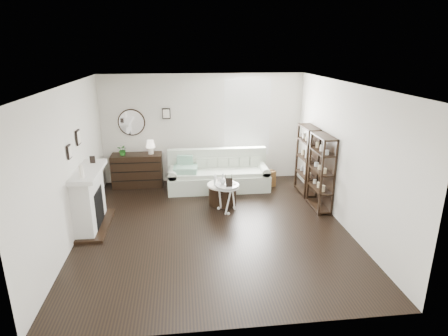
{
  "coord_description": "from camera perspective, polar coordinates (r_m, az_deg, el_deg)",
  "views": [
    {
      "loc": [
        -0.54,
        -6.48,
        3.33
      ],
      "look_at": [
        0.3,
        0.8,
        0.93
      ],
      "focal_mm": 30.0,
      "sensor_mm": 36.0,
      "label": 1
    }
  ],
  "objects": [
    {
      "name": "bottle_drum",
      "position": [
        8.02,
        -1.36,
        -1.78
      ],
      "size": [
        0.06,
        0.06,
        0.28
      ],
      "primitive_type": "cylinder",
      "color": "silver",
      "rests_on": "drum_table"
    },
    {
      "name": "potted_plant",
      "position": [
        9.32,
        -15.16,
        2.68
      ],
      "size": [
        0.3,
        0.28,
        0.27
      ],
      "primitive_type": "imported",
      "rotation": [
        0.0,
        0.0,
        -0.34
      ],
      "color": "#1F631C",
      "rests_on": "dresser"
    },
    {
      "name": "pedestal_table",
      "position": [
        7.74,
        0.49,
        -2.87
      ],
      "size": [
        0.5,
        0.5,
        0.6
      ],
      "rotation": [
        0.0,
        0.0,
        0.02
      ],
      "color": "silver",
      "rests_on": "ground"
    },
    {
      "name": "fireplace",
      "position": [
        7.54,
        -19.76,
        -4.7
      ],
      "size": [
        0.5,
        1.4,
        1.84
      ],
      "color": "silver",
      "rests_on": "ground"
    },
    {
      "name": "flask_ped",
      "position": [
        7.7,
        -0.17,
        -1.65
      ],
      "size": [
        0.13,
        0.13,
        0.24
      ],
      "primitive_type": null,
      "color": "silver",
      "rests_on": "pedestal_table"
    },
    {
      "name": "shelf_unit_far",
      "position": [
        8.9,
        12.53,
        1.19
      ],
      "size": [
        0.3,
        0.8,
        1.6
      ],
      "color": "black",
      "rests_on": "ground"
    },
    {
      "name": "room",
      "position": [
        9.43,
        1.29,
        7.54
      ],
      "size": [
        5.5,
        5.5,
        5.5
      ],
      "color": "black",
      "rests_on": "ground"
    },
    {
      "name": "eiffel_ped",
      "position": [
        7.74,
        1.18,
        -1.76
      ],
      "size": [
        0.13,
        0.13,
        0.18
      ],
      "primitive_type": null,
      "rotation": [
        0.0,
        0.0,
        -0.2
      ],
      "color": "black",
      "rests_on": "pedestal_table"
    },
    {
      "name": "sofa",
      "position": [
        9.11,
        -0.9,
        -1.21
      ],
      "size": [
        2.42,
        0.84,
        0.94
      ],
      "color": "#B3BEA9",
      "rests_on": "ground"
    },
    {
      "name": "suitcase",
      "position": [
        9.24,
        6.08,
        -1.77
      ],
      "size": [
        0.62,
        0.39,
        0.39
      ],
      "primitive_type": "cube",
      "rotation": [
        0.0,
        0.0,
        0.36
      ],
      "color": "brown",
      "rests_on": "ground"
    },
    {
      "name": "card_frame_ped",
      "position": [
        7.58,
        0.78,
        -2.21
      ],
      "size": [
        0.14,
        0.06,
        0.18
      ],
      "primitive_type": "cube",
      "rotation": [
        -0.21,
        0.0,
        -0.09
      ],
      "color": "black",
      "rests_on": "pedestal_table"
    },
    {
      "name": "quilt",
      "position": [
        8.88,
        -5.91,
        -0.18
      ],
      "size": [
        0.59,
        0.5,
        0.14
      ],
      "primitive_type": "cube",
      "rotation": [
        0.0,
        0.0,
        -0.1
      ],
      "color": "#299773",
      "rests_on": "sofa"
    },
    {
      "name": "shelf_unit_near",
      "position": [
        8.09,
        14.56,
        -0.66
      ],
      "size": [
        0.3,
        0.8,
        1.6
      ],
      "color": "black",
      "rests_on": "ground"
    },
    {
      "name": "table_lamp",
      "position": [
        9.28,
        -11.12,
        3.15
      ],
      "size": [
        0.27,
        0.27,
        0.35
      ],
      "primitive_type": null,
      "rotation": [
        0.0,
        0.0,
        -0.31
      ],
      "color": "#F5E5CE",
      "rests_on": "dresser"
    },
    {
      "name": "card_frame_drum",
      "position": [
        7.95,
        -0.44,
        -2.19
      ],
      "size": [
        0.17,
        0.09,
        0.21
      ],
      "primitive_type": "cube",
      "rotation": [
        -0.21,
        0.0,
        -0.21
      ],
      "color": "white",
      "rests_on": "drum_table"
    },
    {
      "name": "eiffel_drum",
      "position": [
        8.17,
        0.24,
        -1.74
      ],
      "size": [
        0.13,
        0.13,
        0.18
      ],
      "primitive_type": null,
      "rotation": [
        0.0,
        0.0,
        0.28
      ],
      "color": "black",
      "rests_on": "drum_table"
    },
    {
      "name": "drum_table",
      "position": [
        8.23,
        -0.24,
        -3.96
      ],
      "size": [
        0.66,
        0.66,
        0.46
      ],
      "rotation": [
        0.0,
        0.0,
        -0.34
      ],
      "color": "black",
      "rests_on": "ground"
    },
    {
      "name": "dresser",
      "position": [
        9.48,
        -13.04,
        -0.31
      ],
      "size": [
        1.22,
        0.52,
        0.81
      ],
      "color": "black",
      "rests_on": "ground"
    }
  ]
}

